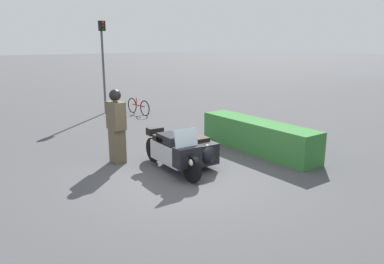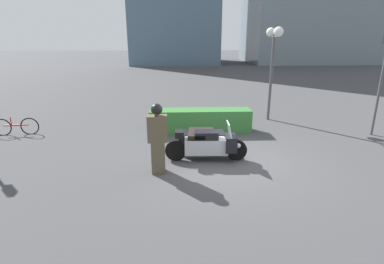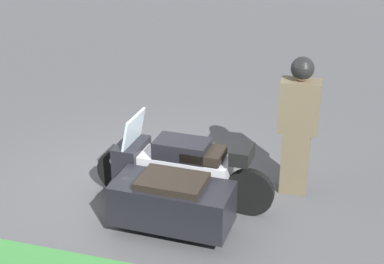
{
  "view_description": "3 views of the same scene",
  "coord_description": "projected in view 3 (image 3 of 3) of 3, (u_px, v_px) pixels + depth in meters",
  "views": [
    {
      "loc": [
        6.42,
        -4.48,
        3.01
      ],
      "look_at": [
        -0.85,
        0.8,
        0.8
      ],
      "focal_mm": 35.0,
      "sensor_mm": 36.0,
      "label": 1
    },
    {
      "loc": [
        -1.47,
        -8.01,
        3.42
      ],
      "look_at": [
        -1.08,
        0.08,
        0.86
      ],
      "focal_mm": 28.0,
      "sensor_mm": 36.0,
      "label": 2
    },
    {
      "loc": [
        -2.64,
        6.33,
        3.99
      ],
      "look_at": [
        -0.77,
        -0.04,
        0.97
      ],
      "focal_mm": 55.0,
      "sensor_mm": 36.0,
      "label": 3
    }
  ],
  "objects": [
    {
      "name": "officer_rider",
      "position": [
        298.0,
        123.0,
        7.53
      ],
      "size": [
        0.52,
        0.33,
        1.86
      ],
      "rotation": [
        0.0,
        0.0,
        -1.53
      ],
      "color": "brown",
      "rests_on": "ground"
    },
    {
      "name": "police_motorcycle",
      "position": [
        170.0,
        184.0,
        7.14
      ],
      "size": [
        2.37,
        1.34,
        1.14
      ],
      "rotation": [
        0.0,
        0.0,
        -0.03
      ],
      "color": "black",
      "rests_on": "ground"
    },
    {
      "name": "ground_plane",
      "position": [
        136.0,
        193.0,
        7.85
      ],
      "size": [
        160.0,
        160.0,
        0.0
      ],
      "primitive_type": "plane",
      "color": "#424244"
    }
  ]
}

